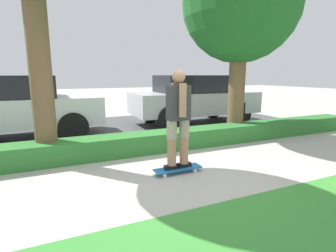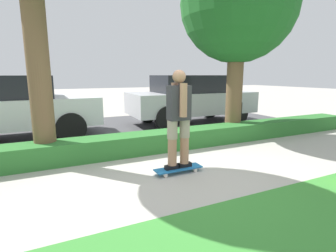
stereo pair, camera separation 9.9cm
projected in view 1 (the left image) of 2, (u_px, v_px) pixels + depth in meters
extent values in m
plane|color=#ADA89E|center=(183.00, 177.00, 4.30)|extent=(60.00, 60.00, 0.00)
cube|color=#474749|center=(120.00, 129.00, 8.06)|extent=(12.39, 5.00, 0.01)
cube|color=#2D702D|center=(149.00, 142.00, 5.69)|extent=(12.39, 0.60, 0.41)
cube|color=#1E6BAD|center=(178.00, 168.00, 4.46)|extent=(0.83, 0.24, 0.02)
cylinder|color=silver|center=(195.00, 170.00, 4.50)|extent=(0.07, 0.04, 0.07)
cylinder|color=silver|center=(190.00, 167.00, 4.66)|extent=(0.07, 0.04, 0.07)
cylinder|color=silver|center=(165.00, 175.00, 4.27)|extent=(0.07, 0.04, 0.07)
cylinder|color=silver|center=(160.00, 172.00, 4.43)|extent=(0.07, 0.04, 0.07)
cube|color=black|center=(172.00, 167.00, 4.40)|extent=(0.26, 0.09, 0.07)
cylinder|color=#A37556|center=(172.00, 143.00, 4.32)|extent=(0.15, 0.15, 0.76)
cylinder|color=gray|center=(172.00, 130.00, 4.28)|extent=(0.17, 0.17, 0.30)
cube|color=black|center=(184.00, 165.00, 4.49)|extent=(0.26, 0.09, 0.07)
cylinder|color=#A37556|center=(184.00, 142.00, 4.41)|extent=(0.15, 0.15, 0.76)
cylinder|color=gray|center=(184.00, 128.00, 4.37)|extent=(0.17, 0.17, 0.30)
cube|color=#333338|center=(178.00, 103.00, 4.24)|extent=(0.36, 0.20, 0.56)
cylinder|color=#A37556|center=(183.00, 100.00, 4.10)|extent=(0.12, 0.12, 0.53)
cylinder|color=#A37556|center=(174.00, 99.00, 4.37)|extent=(0.12, 0.12, 0.53)
sphere|color=#A37556|center=(178.00, 77.00, 4.16)|extent=(0.21, 0.21, 0.21)
cylinder|color=brown|center=(40.00, 70.00, 4.72)|extent=(0.39, 0.39, 3.45)
cylinder|color=brown|center=(237.00, 89.00, 6.82)|extent=(0.42, 0.42, 2.58)
sphere|color=#1E5B23|center=(241.00, 3.00, 6.42)|extent=(2.88, 2.88, 2.88)
cube|color=silver|center=(17.00, 111.00, 6.74)|extent=(4.16, 2.03, 0.71)
cube|color=black|center=(8.00, 87.00, 6.57)|extent=(2.17, 1.76, 0.55)
cylinder|color=black|center=(73.00, 127.00, 6.52)|extent=(0.74, 0.23, 0.74)
cylinder|color=black|center=(68.00, 117.00, 8.13)|extent=(0.74, 0.23, 0.74)
cube|color=#B7B7BC|center=(194.00, 102.00, 8.89)|extent=(4.26, 1.90, 0.69)
cube|color=black|center=(191.00, 84.00, 8.72)|extent=(2.23, 1.64, 0.56)
cylinder|color=black|center=(240.00, 113.00, 8.75)|extent=(0.76, 0.22, 0.76)
cylinder|color=black|center=(213.00, 108.00, 10.23)|extent=(0.76, 0.22, 0.76)
cylinder|color=black|center=(169.00, 119.00, 7.69)|extent=(0.76, 0.22, 0.76)
cylinder|color=black|center=(150.00, 112.00, 9.17)|extent=(0.76, 0.22, 0.76)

